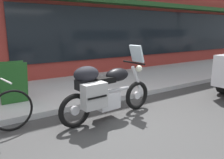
{
  "coord_description": "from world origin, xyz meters",
  "views": [
    {
      "loc": [
        -2.33,
        -2.93,
        1.69
      ],
      "look_at": [
        0.11,
        0.75,
        0.7
      ],
      "focal_mm": 35.74,
      "sensor_mm": 36.0,
      "label": 1
    }
  ],
  "objects": [
    {
      "name": "ground_plane",
      "position": [
        0.0,
        0.0,
        0.0
      ],
      "size": [
        80.0,
        80.0,
        0.0
      ],
      "primitive_type": "plane",
      "color": "#373737"
    },
    {
      "name": "touring_motorcycle",
      "position": [
        -0.21,
        0.51,
        0.6
      ],
      "size": [
        2.12,
        0.77,
        1.39
      ],
      "color": "black",
      "rests_on": "ground_plane"
    },
    {
      "name": "sandwich_board_sign",
      "position": [
        -1.52,
        2.15,
        0.57
      ],
      "size": [
        0.55,
        0.41,
        0.89
      ],
      "color": "#1E511E",
      "rests_on": "sidewalk_curb"
    }
  ]
}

